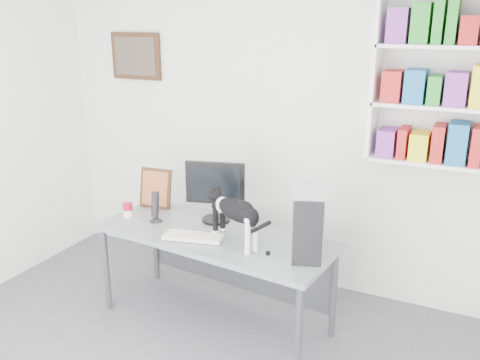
# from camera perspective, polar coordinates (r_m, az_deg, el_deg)

# --- Properties ---
(room) EXTENTS (4.01, 4.01, 2.70)m
(room) POSITION_cam_1_polar(r_m,az_deg,el_deg) (2.65, -13.91, -2.20)
(room) COLOR #5B5B60
(room) RESTS_ON ground
(bookshelf) EXTENTS (1.03, 0.28, 1.24)m
(bookshelf) POSITION_cam_1_polar(r_m,az_deg,el_deg) (3.78, 22.61, 10.62)
(bookshelf) COLOR white
(bookshelf) RESTS_ON room
(wall_art) EXTENTS (0.52, 0.04, 0.42)m
(wall_art) POSITION_cam_1_polar(r_m,az_deg,el_deg) (4.86, -11.61, 13.47)
(wall_art) COLOR #462816
(wall_art) RESTS_ON room
(desk) EXTENTS (1.82, 0.86, 0.73)m
(desk) POSITION_cam_1_polar(r_m,az_deg,el_deg) (3.88, -2.87, -11.01)
(desk) COLOR slate
(desk) RESTS_ON room
(monitor) EXTENTS (0.49, 0.33, 0.48)m
(monitor) POSITION_cam_1_polar(r_m,az_deg,el_deg) (3.86, -2.77, -1.28)
(monitor) COLOR black
(monitor) RESTS_ON desk
(keyboard) EXTENTS (0.45, 0.26, 0.03)m
(keyboard) POSITION_cam_1_polar(r_m,az_deg,el_deg) (3.64, -5.24, -6.35)
(keyboard) COLOR beige
(keyboard) RESTS_ON desk
(pc_tower) EXTENTS (0.33, 0.48, 0.44)m
(pc_tower) POSITION_cam_1_polar(r_m,az_deg,el_deg) (3.39, 7.56, -4.56)
(pc_tower) COLOR #B5B5BA
(pc_tower) RESTS_ON desk
(speaker) EXTENTS (0.12, 0.12, 0.25)m
(speaker) POSITION_cam_1_polar(r_m,az_deg,el_deg) (3.94, -9.50, -2.93)
(speaker) COLOR black
(speaker) RESTS_ON desk
(leaning_print) EXTENTS (0.28, 0.14, 0.34)m
(leaning_print) POSITION_cam_1_polar(r_m,az_deg,el_deg) (4.23, -9.45, -0.82)
(leaning_print) COLOR #462816
(leaning_print) RESTS_ON desk
(soup_can) EXTENTS (0.08, 0.08, 0.11)m
(soup_can) POSITION_cam_1_polar(r_m,az_deg,el_deg) (4.10, -12.49, -3.29)
(soup_can) COLOR #A70E22
(soup_can) RESTS_ON desk
(cat) EXTENTS (0.58, 0.38, 0.35)m
(cat) POSITION_cam_1_polar(r_m,az_deg,el_deg) (3.47, -0.46, -4.67)
(cat) COLOR black
(cat) RESTS_ON desk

